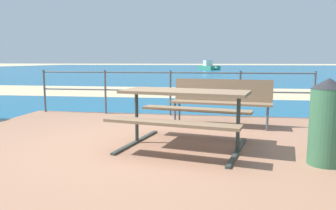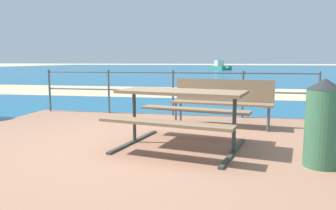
{
  "view_description": "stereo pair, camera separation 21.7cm",
  "coord_description": "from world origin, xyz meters",
  "px_view_note": "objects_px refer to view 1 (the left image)",
  "views": [
    {
      "loc": [
        1.06,
        -4.38,
        1.25
      ],
      "look_at": [
        0.18,
        1.06,
        0.48
      ],
      "focal_mm": 34.3,
      "sensor_mm": 36.0,
      "label": 1
    },
    {
      "loc": [
        1.27,
        -4.34,
        1.25
      ],
      "look_at": [
        0.18,
        1.06,
        0.48
      ],
      "focal_mm": 34.3,
      "sensor_mm": 36.0,
      "label": 2
    }
  ],
  "objects_px": {
    "picnic_table": "(185,105)",
    "boat_near": "(209,67)",
    "trash_bin": "(327,122)",
    "park_bench": "(221,98)"
  },
  "relations": [
    {
      "from": "trash_bin",
      "to": "boat_near",
      "type": "bearing_deg",
      "value": 93.88
    },
    {
      "from": "boat_near",
      "to": "picnic_table",
      "type": "bearing_deg",
      "value": -28.64
    },
    {
      "from": "picnic_table",
      "to": "boat_near",
      "type": "relative_size",
      "value": 0.46
    },
    {
      "from": "park_bench",
      "to": "picnic_table",
      "type": "bearing_deg",
      "value": -99.23
    },
    {
      "from": "picnic_table",
      "to": "trash_bin",
      "type": "bearing_deg",
      "value": -4.83
    },
    {
      "from": "picnic_table",
      "to": "park_bench",
      "type": "bearing_deg",
      "value": 83.98
    },
    {
      "from": "picnic_table",
      "to": "trash_bin",
      "type": "height_order",
      "value": "trash_bin"
    },
    {
      "from": "trash_bin",
      "to": "boat_near",
      "type": "distance_m",
      "value": 40.98
    },
    {
      "from": "picnic_table",
      "to": "boat_near",
      "type": "xyz_separation_m",
      "value": [
        -1.1,
        40.4,
        -0.26
      ]
    },
    {
      "from": "trash_bin",
      "to": "picnic_table",
      "type": "bearing_deg",
      "value": 163.79
    }
  ]
}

